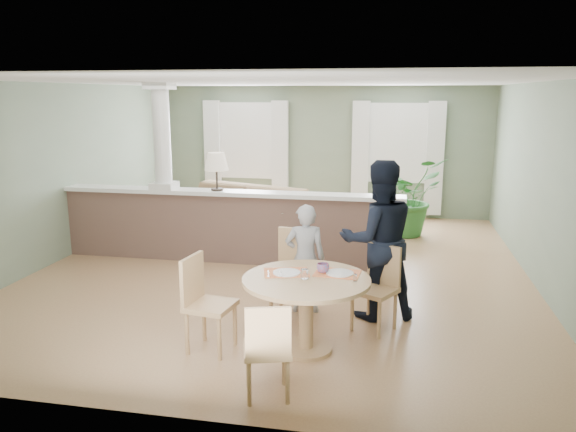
% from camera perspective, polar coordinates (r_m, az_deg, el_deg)
% --- Properties ---
extents(ground, '(8.00, 8.00, 0.00)m').
position_cam_1_polar(ground, '(8.36, -0.55, -5.37)').
color(ground, tan).
rests_on(ground, ground).
extents(room_shell, '(7.02, 8.02, 2.71)m').
position_cam_1_polar(room_shell, '(8.61, 0.08, 7.48)').
color(room_shell, gray).
rests_on(room_shell, ground).
extents(pony_wall, '(5.32, 0.38, 2.70)m').
position_cam_1_polar(pony_wall, '(8.61, -6.73, -0.06)').
color(pony_wall, brown).
rests_on(pony_wall, ground).
extents(sofa, '(3.19, 2.08, 0.87)m').
position_cam_1_polar(sofa, '(10.36, -4.96, 0.55)').
color(sofa, olive).
rests_on(sofa, ground).
extents(houseplant, '(1.68, 1.68, 1.41)m').
position_cam_1_polar(houseplant, '(10.43, 12.02, 1.93)').
color(houseplant, '#286528').
rests_on(houseplant, ground).
extents(dining_table, '(1.27, 1.27, 0.87)m').
position_cam_1_polar(dining_table, '(5.61, 1.93, -7.81)').
color(dining_table, tan).
rests_on(dining_table, ground).
extents(chair_far_boy, '(0.50, 0.50, 1.00)m').
position_cam_1_polar(chair_far_boy, '(6.56, 0.51, -5.29)').
color(chair_far_boy, tan).
rests_on(chair_far_boy, ground).
extents(chair_far_man, '(0.57, 0.57, 0.93)m').
position_cam_1_polar(chair_far_man, '(6.25, 9.13, -6.78)').
color(chair_far_man, tan).
rests_on(chair_far_man, ground).
extents(chair_near, '(0.49, 0.49, 0.87)m').
position_cam_1_polar(chair_near, '(4.79, -2.10, -13.13)').
color(chair_near, tan).
rests_on(chair_near, ground).
extents(chair_side, '(0.50, 0.50, 0.97)m').
position_cam_1_polar(chair_side, '(5.72, -8.57, -8.32)').
color(chair_side, tan).
rests_on(chair_side, ground).
extents(child_person, '(0.52, 0.38, 1.30)m').
position_cam_1_polar(child_person, '(6.59, 1.75, -4.34)').
color(child_person, '#99999E').
rests_on(child_person, ground).
extents(man_person, '(1.06, 0.94, 1.83)m').
position_cam_1_polar(man_person, '(6.44, 9.16, -2.44)').
color(man_person, black).
rests_on(man_person, ground).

